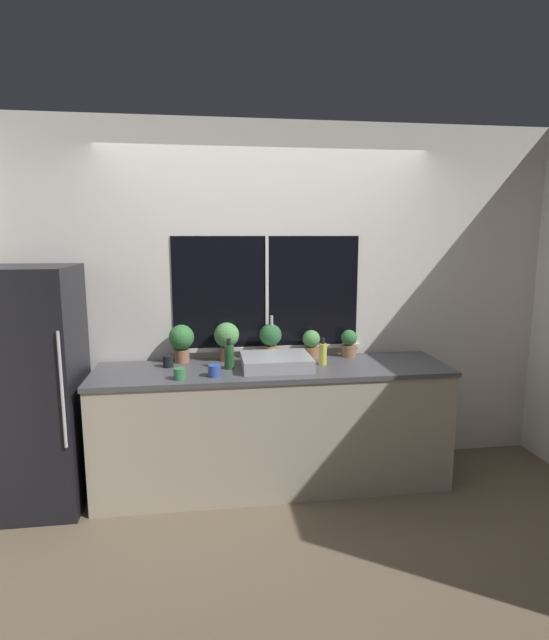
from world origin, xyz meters
The scene contains 16 objects.
ground_plane centered at (0.00, 0.00, 0.00)m, with size 14.00×14.00×0.00m, color brown.
wall_back centered at (0.00, 0.70, 1.35)m, with size 8.00×0.09×2.70m.
wall_right centered at (2.31, 1.50, 1.35)m, with size 0.06×7.00×2.70m.
counter centered at (0.00, 0.32, 0.45)m, with size 2.58×0.66×0.90m.
refrigerator centered at (-1.68, 0.27, 0.83)m, with size 0.69×0.66×1.65m.
sink centered at (0.02, 0.31, 0.95)m, with size 0.50×0.47×0.35m.
potted_plant_far_left centered at (-0.66, 0.56, 1.07)m, with size 0.19×0.19×0.29m.
potted_plant_left centered at (-0.32, 0.56, 1.08)m, with size 0.19×0.19×0.30m.
potted_plant_center centered at (0.01, 0.56, 1.07)m, with size 0.17×0.17×0.28m.
potted_plant_right centered at (0.34, 0.56, 1.01)m, with size 0.14×0.14×0.22m.
potted_plant_far_right centered at (0.64, 0.56, 1.01)m, with size 0.12×0.12×0.21m.
soap_bottle centered at (0.38, 0.34, 0.99)m, with size 0.06×0.06×0.20m.
bottle_tall centered at (-0.32, 0.33, 0.99)m, with size 0.07×0.07×0.22m.
mug_blue centered at (-0.43, 0.14, 0.94)m, with size 0.09×0.09×0.08m.
mug_green centered at (-0.66, 0.10, 0.94)m, with size 0.08×0.08×0.08m.
mug_black centered at (-0.76, 0.43, 0.94)m, with size 0.07×0.07×0.09m.
Camera 1 is at (-0.48, -3.17, 1.86)m, focal length 28.00 mm.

